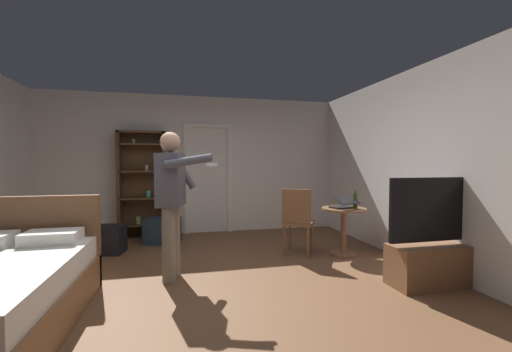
# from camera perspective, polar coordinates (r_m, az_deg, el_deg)

# --- Properties ---
(ground_plane) EXTENTS (6.46, 6.46, 0.00)m
(ground_plane) POSITION_cam_1_polar(r_m,az_deg,el_deg) (3.67, -8.52, -19.59)
(ground_plane) COLOR brown
(wall_back) EXTENTS (5.85, 0.12, 2.65)m
(wall_back) POSITION_cam_1_polar(r_m,az_deg,el_deg) (6.40, -10.78, 1.95)
(wall_back) COLOR silver
(wall_back) RESTS_ON ground_plane
(wall_right) EXTENTS (0.12, 6.12, 2.65)m
(wall_right) POSITION_cam_1_polar(r_m,az_deg,el_deg) (4.62, 29.54, 1.52)
(wall_right) COLOR silver
(wall_right) RESTS_ON ground_plane
(doorway_frame) EXTENTS (0.93, 0.08, 2.13)m
(doorway_frame) POSITION_cam_1_polar(r_m,az_deg,el_deg) (6.34, -8.49, 1.01)
(doorway_frame) COLOR white
(doorway_frame) RESTS_ON ground_plane
(bookshelf) EXTENTS (0.83, 0.32, 1.94)m
(bookshelf) POSITION_cam_1_polar(r_m,az_deg,el_deg) (6.21, -19.56, -0.85)
(bookshelf) COLOR #4C331E
(bookshelf) RESTS_ON ground_plane
(tv_flatscreen) EXTENTS (1.21, 0.40, 1.21)m
(tv_flatscreen) POSITION_cam_1_polar(r_m,az_deg,el_deg) (4.20, 29.40, -11.93)
(tv_flatscreen) COLOR brown
(tv_flatscreen) RESTS_ON ground_plane
(side_table) EXTENTS (0.65, 0.65, 0.70)m
(side_table) POSITION_cam_1_polar(r_m,az_deg,el_deg) (4.98, 15.33, -8.10)
(side_table) COLOR brown
(side_table) RESTS_ON ground_plane
(laptop) EXTENTS (0.38, 0.38, 0.17)m
(laptop) POSITION_cam_1_polar(r_m,az_deg,el_deg) (4.89, 15.38, -4.98)
(laptop) COLOR black
(laptop) RESTS_ON side_table
(bottle_on_table) EXTENTS (0.06, 0.06, 0.27)m
(bottle_on_table) POSITION_cam_1_polar(r_m,az_deg,el_deg) (4.93, 17.26, -4.23)
(bottle_on_table) COLOR #314D19
(bottle_on_table) RESTS_ON side_table
(wooden_chair) EXTENTS (0.58, 0.58, 0.99)m
(wooden_chair) POSITION_cam_1_polar(r_m,az_deg,el_deg) (4.79, 7.40, -7.58)
(wooden_chair) COLOR brown
(wooden_chair) RESTS_ON ground_plane
(person_blue_shirt) EXTENTS (0.68, 0.69, 1.73)m
(person_blue_shirt) POSITION_cam_1_polar(r_m,az_deg,el_deg) (3.87, -14.74, -3.17)
(person_blue_shirt) COLOR gray
(person_blue_shirt) RESTS_ON ground_plane
(suitcase_dark) EXTENTS (0.63, 0.51, 0.43)m
(suitcase_dark) POSITION_cam_1_polar(r_m,az_deg,el_deg) (5.74, -16.31, -9.33)
(suitcase_dark) COLOR #1E2D38
(suitcase_dark) RESTS_ON ground_plane
(suitcase_small) EXTENTS (0.56, 0.44, 0.42)m
(suitcase_small) POSITION_cam_1_polar(r_m,az_deg,el_deg) (5.42, -25.10, -10.20)
(suitcase_small) COLOR black
(suitcase_small) RESTS_ON ground_plane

